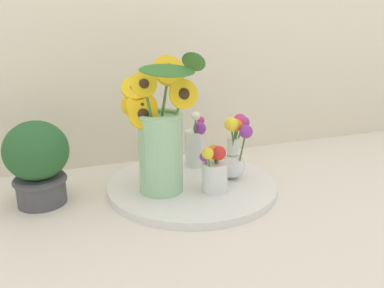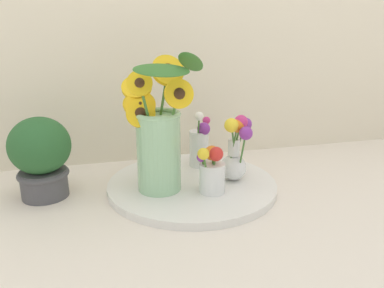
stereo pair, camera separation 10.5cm
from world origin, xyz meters
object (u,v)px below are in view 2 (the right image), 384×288
at_px(serving_tray, 192,185).
at_px(vase_small_center, 212,170).
at_px(vase_bulb_right, 236,151).
at_px(vase_small_back, 200,144).
at_px(potted_plant, 41,155).
at_px(mason_jar_sunflowers, 158,138).

height_order(serving_tray, vase_small_center, vase_small_center).
distance_m(serving_tray, vase_bulb_right, 0.16).
xyz_separation_m(vase_small_center, vase_bulb_right, (0.09, 0.06, 0.03)).
relative_size(vase_small_center, vase_bulb_right, 0.70).
bearing_deg(vase_small_back, potted_plant, -171.67).
bearing_deg(vase_small_back, vase_bulb_right, -64.75).
relative_size(vase_small_center, potted_plant, 0.61).
xyz_separation_m(serving_tray, vase_bulb_right, (0.12, -0.02, 0.10)).
height_order(mason_jar_sunflowers, potted_plant, mason_jar_sunflowers).
xyz_separation_m(mason_jar_sunflowers, vase_small_center, (0.13, -0.06, -0.08)).
bearing_deg(mason_jar_sunflowers, vase_small_center, -23.18).
height_order(mason_jar_sunflowers, vase_small_back, mason_jar_sunflowers).
height_order(serving_tray, potted_plant, potted_plant).
relative_size(vase_small_back, potted_plant, 0.82).
bearing_deg(potted_plant, vase_small_center, -16.92).
bearing_deg(serving_tray, vase_small_back, 64.60).
relative_size(vase_bulb_right, potted_plant, 0.87).
relative_size(serving_tray, vase_small_back, 2.63).
xyz_separation_m(serving_tray, vase_small_center, (0.03, -0.08, 0.07)).
relative_size(serving_tray, vase_small_center, 3.54).
xyz_separation_m(vase_bulb_right, vase_small_back, (-0.07, 0.14, -0.02)).
distance_m(serving_tray, potted_plant, 0.42).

